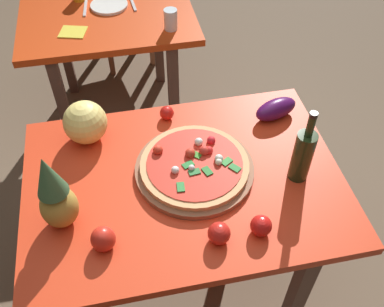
% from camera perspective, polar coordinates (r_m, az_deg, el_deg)
% --- Properties ---
extents(ground_plane, '(10.00, 10.00, 0.00)m').
position_cam_1_polar(ground_plane, '(2.35, -0.80, -15.34)').
color(ground_plane, brown).
extents(display_table, '(1.23, 0.88, 0.77)m').
position_cam_1_polar(display_table, '(1.77, -1.03, -5.29)').
color(display_table, brown).
rests_on(display_table, ground_plane).
extents(background_table, '(1.01, 0.75, 0.77)m').
position_cam_1_polar(background_table, '(2.76, -10.73, 15.30)').
color(background_table, brown).
rests_on(background_table, ground_plane).
extents(dining_chair, '(0.47, 0.47, 0.85)m').
position_cam_1_polar(dining_chair, '(3.37, -8.98, 18.45)').
color(dining_chair, brown).
rests_on(dining_chair, ground_plane).
extents(pizza_board, '(0.47, 0.47, 0.02)m').
position_cam_1_polar(pizza_board, '(1.71, 0.33, -2.06)').
color(pizza_board, brown).
rests_on(pizza_board, display_table).
extents(pizza, '(0.43, 0.43, 0.06)m').
position_cam_1_polar(pizza, '(1.69, 0.35, -1.37)').
color(pizza, tan).
rests_on(pizza, pizza_board).
extents(wine_bottle, '(0.08, 0.08, 0.33)m').
position_cam_1_polar(wine_bottle, '(1.67, 14.27, -0.14)').
color(wine_bottle, '#202F15').
rests_on(wine_bottle, display_table).
extents(pineapple_left, '(0.13, 0.13, 0.33)m').
position_cam_1_polar(pineapple_left, '(1.53, -17.43, -5.28)').
color(pineapple_left, '#B48F39').
rests_on(pineapple_left, display_table).
extents(melon, '(0.18, 0.18, 0.18)m').
position_cam_1_polar(melon, '(1.84, -13.77, 3.97)').
color(melon, '#ECD672').
rests_on(melon, display_table).
extents(bell_pepper, '(0.08, 0.08, 0.09)m').
position_cam_1_polar(bell_pepper, '(1.52, -11.53, -10.88)').
color(bell_pepper, red).
rests_on(bell_pepper, display_table).
extents(eggplant, '(0.22, 0.14, 0.09)m').
position_cam_1_polar(eggplant, '(1.95, 10.89, 5.73)').
color(eggplant, '#46114C').
rests_on(eggplant, display_table).
extents(tomato_by_bottle, '(0.06, 0.06, 0.06)m').
position_cam_1_polar(tomato_by_bottle, '(1.92, -3.31, 5.32)').
color(tomato_by_bottle, red).
rests_on(tomato_by_bottle, display_table).
extents(tomato_near_board, '(0.08, 0.08, 0.08)m').
position_cam_1_polar(tomato_near_board, '(1.51, 3.56, -10.36)').
color(tomato_near_board, red).
rests_on(tomato_near_board, display_table).
extents(tomato_beside_pepper, '(0.08, 0.08, 0.08)m').
position_cam_1_polar(tomato_beside_pepper, '(1.54, 9.01, -9.30)').
color(tomato_beside_pepper, red).
rests_on(tomato_beside_pepper, display_table).
extents(drinking_glass_water, '(0.07, 0.07, 0.11)m').
position_cam_1_polar(drinking_glass_water, '(2.49, -2.80, 17.09)').
color(drinking_glass_water, silver).
rests_on(drinking_glass_water, background_table).
extents(dinner_plate, '(0.22, 0.22, 0.02)m').
position_cam_1_polar(dinner_plate, '(2.77, -10.77, 18.51)').
color(dinner_plate, white).
rests_on(dinner_plate, background_table).
extents(fork_utensil, '(0.03, 0.18, 0.01)m').
position_cam_1_polar(fork_utensil, '(2.78, -13.76, 17.96)').
color(fork_utensil, silver).
rests_on(fork_utensil, background_table).
extents(knife_utensil, '(0.03, 0.18, 0.01)m').
position_cam_1_polar(knife_utensil, '(2.77, -7.74, 18.86)').
color(knife_utensil, silver).
rests_on(knife_utensil, background_table).
extents(napkin_folded, '(0.17, 0.15, 0.01)m').
position_cam_1_polar(napkin_folded, '(2.57, -15.28, 15.07)').
color(napkin_folded, yellow).
rests_on(napkin_folded, background_table).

